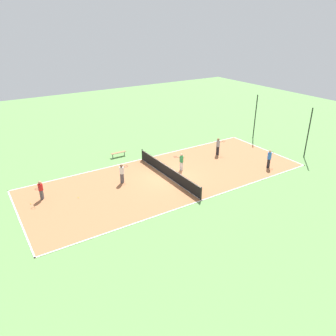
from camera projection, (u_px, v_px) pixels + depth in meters
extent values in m
plane|color=#60934C|center=(168.00, 177.00, 28.83)|extent=(80.00, 80.00, 0.00)
cube|color=#AD6B42|center=(168.00, 177.00, 28.82)|extent=(9.74, 24.74, 0.02)
cube|color=white|center=(142.00, 159.00, 32.51)|extent=(0.10, 24.74, 0.00)
cube|color=white|center=(202.00, 200.00, 25.12)|extent=(0.10, 24.74, 0.00)
cube|color=white|center=(19.00, 219.00, 22.78)|extent=(9.74, 0.10, 0.00)
cube|color=white|center=(265.00, 150.00, 34.86)|extent=(9.74, 0.10, 0.00)
cube|color=white|center=(168.00, 177.00, 28.82)|extent=(9.74, 0.10, 0.00)
cylinder|color=black|center=(142.00, 154.00, 32.21)|extent=(0.10, 0.10, 1.09)
cylinder|color=black|center=(201.00, 193.00, 24.97)|extent=(0.10, 0.10, 1.09)
cube|color=black|center=(168.00, 172.00, 28.60)|extent=(9.44, 0.03, 1.04)
cube|color=white|center=(168.00, 167.00, 28.40)|extent=(9.44, 0.04, 0.06)
cube|color=olive|center=(118.00, 153.00, 33.01)|extent=(0.36, 1.60, 0.04)
cylinder|color=#4C4C51|center=(113.00, 156.00, 32.78)|extent=(0.08, 0.08, 0.41)
cylinder|color=#4C4C51|center=(124.00, 153.00, 33.42)|extent=(0.08, 0.08, 0.41)
cube|color=#4C4C51|center=(122.00, 178.00, 27.68)|extent=(0.28, 0.31, 0.85)
cylinder|color=white|center=(122.00, 170.00, 27.38)|extent=(0.47, 0.47, 0.59)
sphere|color=brown|center=(121.00, 166.00, 27.20)|extent=(0.25, 0.25, 0.25)
cylinder|color=#262626|center=(124.00, 167.00, 27.56)|extent=(0.14, 0.27, 0.03)
torus|color=black|center=(126.00, 166.00, 27.77)|extent=(0.40, 0.40, 0.02)
cube|color=white|center=(181.00, 166.00, 29.99)|extent=(0.32, 0.32, 0.82)
cylinder|color=green|center=(181.00, 159.00, 29.70)|extent=(0.51, 0.51, 0.57)
sphere|color=tan|center=(182.00, 155.00, 29.53)|extent=(0.25, 0.25, 0.25)
cylinder|color=#262626|center=(178.00, 157.00, 29.72)|extent=(0.23, 0.21, 0.03)
torus|color=black|center=(175.00, 157.00, 29.79)|extent=(0.43, 0.43, 0.02)
cube|color=#4C4C51|center=(42.00, 195.00, 25.15)|extent=(0.32, 0.31, 0.78)
cylinder|color=red|center=(40.00, 187.00, 24.88)|extent=(0.50, 0.50, 0.54)
sphere|color=tan|center=(40.00, 182.00, 24.71)|extent=(0.23, 0.23, 0.23)
cylinder|color=#262626|center=(38.00, 187.00, 24.53)|extent=(0.25, 0.19, 0.03)
torus|color=black|center=(37.00, 189.00, 24.27)|extent=(0.42, 0.42, 0.02)
cube|color=black|center=(218.00, 151.00, 33.41)|extent=(0.27, 0.30, 0.90)
cylinder|color=gray|center=(218.00, 144.00, 33.09)|extent=(0.46, 0.46, 0.63)
sphere|color=#A87A56|center=(218.00, 139.00, 32.91)|extent=(0.27, 0.27, 0.27)
cylinder|color=#262626|center=(221.00, 142.00, 33.10)|extent=(0.12, 0.28, 0.03)
torus|color=black|center=(224.00, 142.00, 33.16)|extent=(0.38, 0.38, 0.02)
cube|color=black|center=(268.00, 163.00, 30.48)|extent=(0.27, 0.30, 0.88)
cylinder|color=blue|center=(270.00, 156.00, 30.17)|extent=(0.46, 0.46, 0.62)
sphere|color=tan|center=(270.00, 151.00, 29.99)|extent=(0.27, 0.27, 0.27)
cylinder|color=#262626|center=(271.00, 153.00, 30.33)|extent=(0.12, 0.28, 0.03)
torus|color=black|center=(272.00, 152.00, 30.53)|extent=(0.38, 0.38, 0.02)
sphere|color=#CCE033|center=(78.00, 198.00, 25.43)|extent=(0.07, 0.07, 0.07)
sphere|color=#CCE033|center=(184.00, 157.00, 32.94)|extent=(0.07, 0.07, 0.07)
sphere|color=#CCE033|center=(196.00, 148.00, 35.32)|extent=(0.07, 0.07, 0.07)
sphere|color=#CCE033|center=(31.00, 204.00, 24.60)|extent=(0.07, 0.07, 0.07)
cylinder|color=black|center=(255.00, 117.00, 37.35)|extent=(0.12, 0.12, 5.06)
cylinder|color=black|center=(308.00, 133.00, 32.00)|extent=(0.12, 0.12, 5.06)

